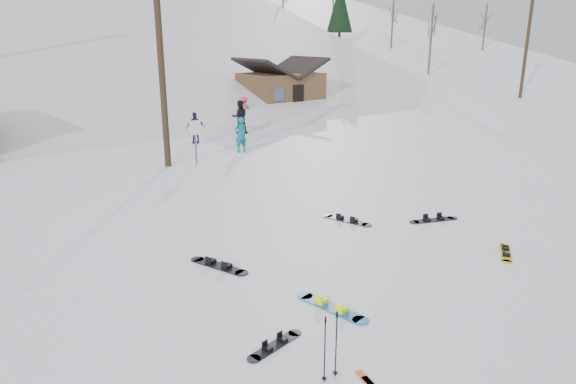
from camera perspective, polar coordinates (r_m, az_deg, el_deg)
ground at (r=9.88m, az=10.79°, el=-14.89°), size 200.00×200.00×0.00m
ridge_right at (r=72.88m, az=1.90°, el=4.12°), size 45.66×93.98×54.59m
treeline_right at (r=63.87m, az=5.13°, el=12.24°), size 20.00×60.00×10.00m
utility_pole at (r=21.25m, az=-14.02°, el=15.17°), size 2.00×0.26×9.00m
utility_pole_right at (r=46.22m, az=25.03°, el=14.83°), size 2.00×0.26×9.00m
trail_sign at (r=21.67m, az=-10.26°, el=6.34°), size 0.50×0.09×1.85m
cabin at (r=36.62m, az=-0.82°, el=11.17°), size 5.39×4.40×3.77m
hero_snowboard at (r=10.42m, az=4.86°, el=-12.61°), size 0.57×1.69×0.12m
ski_poles at (r=8.27m, az=4.75°, el=-16.70°), size 0.31×0.08×1.14m
board_scatter_a at (r=9.29m, az=-1.44°, el=-16.62°), size 1.26×0.44×0.09m
board_scatter_b at (r=12.20m, az=-7.70°, el=-8.09°), size 0.77×1.57×0.12m
board_scatter_d at (r=15.58m, az=15.87°, el=-2.97°), size 1.46×0.73×0.11m
board_scatter_e at (r=13.86m, az=23.03°, el=-6.24°), size 1.14×0.85×0.09m
board_scatter_f at (r=15.06m, az=6.56°, el=-3.10°), size 0.68×1.53×0.11m
skier_teal at (r=23.84m, az=-5.28°, el=6.36°), size 0.62×0.43×1.62m
skier_dark at (r=28.53m, az=-5.38°, el=8.30°), size 1.09×1.00×1.82m
skier_pink at (r=32.43m, az=-4.91°, el=9.13°), size 1.07×0.67×1.58m
skier_navy at (r=26.14m, az=-10.24°, el=7.02°), size 0.99×0.63×1.56m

